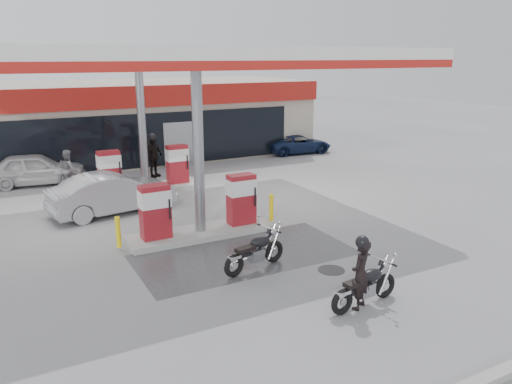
{
  "coord_description": "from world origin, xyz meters",
  "views": [
    {
      "loc": [
        -5.34,
        -11.57,
        5.36
      ],
      "look_at": [
        1.83,
        1.82,
        1.2
      ],
      "focal_mm": 35.0,
      "sensor_mm": 36.0,
      "label": 1
    }
  ],
  "objects_px": {
    "main_motorcycle": "(366,287)",
    "attendant": "(68,169)",
    "parked_motorcycle": "(256,252)",
    "hatchback_silver": "(113,193)",
    "parked_car_right": "(298,144)",
    "biker_walking": "(153,157)",
    "pump_island_near": "(200,214)",
    "pump_island_far": "(145,174)",
    "sedan_white": "(35,169)",
    "biker_main": "(360,274)"
  },
  "relations": [
    {
      "from": "pump_island_far",
      "to": "main_motorcycle",
      "type": "xyz_separation_m",
      "value": [
        1.53,
        -11.86,
        -0.27
      ]
    },
    {
      "from": "sedan_white",
      "to": "attendant",
      "type": "distance_m",
      "value": 1.79
    },
    {
      "from": "pump_island_far",
      "to": "hatchback_silver",
      "type": "distance_m",
      "value": 3.02
    },
    {
      "from": "hatchback_silver",
      "to": "biker_main",
      "type": "bearing_deg",
      "value": -170.32
    },
    {
      "from": "biker_walking",
      "to": "attendant",
      "type": "bearing_deg",
      "value": 154.41
    },
    {
      "from": "main_motorcycle",
      "to": "attendant",
      "type": "distance_m",
      "value": 14.36
    },
    {
      "from": "pump_island_near",
      "to": "parked_motorcycle",
      "type": "bearing_deg",
      "value": -83.89
    },
    {
      "from": "sedan_white",
      "to": "parked_car_right",
      "type": "relative_size",
      "value": 1.07
    },
    {
      "from": "pump_island_far",
      "to": "attendant",
      "type": "height_order",
      "value": "pump_island_far"
    },
    {
      "from": "pump_island_far",
      "to": "biker_walking",
      "type": "distance_m",
      "value": 2.45
    },
    {
      "from": "sedan_white",
      "to": "attendant",
      "type": "relative_size",
      "value": 2.48
    },
    {
      "from": "main_motorcycle",
      "to": "parked_motorcycle",
      "type": "bearing_deg",
      "value": 105.96
    },
    {
      "from": "sedan_white",
      "to": "hatchback_silver",
      "type": "xyz_separation_m",
      "value": [
        2.03,
        -5.6,
        0.02
      ]
    },
    {
      "from": "attendant",
      "to": "parked_car_right",
      "type": "height_order",
      "value": "attendant"
    },
    {
      "from": "pump_island_near",
      "to": "pump_island_far",
      "type": "bearing_deg",
      "value": 90.0
    },
    {
      "from": "sedan_white",
      "to": "biker_walking",
      "type": "relative_size",
      "value": 2.15
    },
    {
      "from": "parked_motorcycle",
      "to": "biker_walking",
      "type": "relative_size",
      "value": 1.04
    },
    {
      "from": "hatchback_silver",
      "to": "biker_walking",
      "type": "height_order",
      "value": "biker_walking"
    },
    {
      "from": "main_motorcycle",
      "to": "parked_motorcycle",
      "type": "height_order",
      "value": "parked_motorcycle"
    },
    {
      "from": "biker_walking",
      "to": "main_motorcycle",
      "type": "bearing_deg",
      "value": -118.83
    },
    {
      "from": "main_motorcycle",
      "to": "parked_car_right",
      "type": "relative_size",
      "value": 0.51
    },
    {
      "from": "biker_walking",
      "to": "sedan_white",
      "type": "bearing_deg",
      "value": 137.65
    },
    {
      "from": "pump_island_far",
      "to": "parked_motorcycle",
      "type": "relative_size",
      "value": 2.61
    },
    {
      "from": "pump_island_near",
      "to": "hatchback_silver",
      "type": "relative_size",
      "value": 1.18
    },
    {
      "from": "pump_island_near",
      "to": "attendant",
      "type": "relative_size",
      "value": 3.14
    },
    {
      "from": "pump_island_near",
      "to": "biker_main",
      "type": "relative_size",
      "value": 3.24
    },
    {
      "from": "pump_island_far",
      "to": "biker_walking",
      "type": "bearing_deg",
      "value": 64.65
    },
    {
      "from": "parked_motorcycle",
      "to": "hatchback_silver",
      "type": "distance_m",
      "value": 6.93
    },
    {
      "from": "parked_motorcycle",
      "to": "parked_car_right",
      "type": "xyz_separation_m",
      "value": [
        9.68,
        12.99,
        0.07
      ]
    },
    {
      "from": "pump_island_far",
      "to": "main_motorcycle",
      "type": "bearing_deg",
      "value": -82.66
    },
    {
      "from": "attendant",
      "to": "sedan_white",
      "type": "bearing_deg",
      "value": 32.38
    },
    {
      "from": "parked_motorcycle",
      "to": "pump_island_near",
      "type": "bearing_deg",
      "value": 82.22
    },
    {
      "from": "pump_island_far",
      "to": "sedan_white",
      "type": "bearing_deg",
      "value": 140.33
    },
    {
      "from": "parked_car_right",
      "to": "biker_walking",
      "type": "bearing_deg",
      "value": 105.77
    },
    {
      "from": "pump_island_far",
      "to": "parked_car_right",
      "type": "distance_m",
      "value": 10.77
    },
    {
      "from": "pump_island_near",
      "to": "biker_main",
      "type": "bearing_deg",
      "value": -77.2
    },
    {
      "from": "pump_island_near",
      "to": "attendant",
      "type": "xyz_separation_m",
      "value": [
        -2.69,
        7.86,
        0.11
      ]
    },
    {
      "from": "biker_main",
      "to": "sedan_white",
      "type": "bearing_deg",
      "value": -102.29
    },
    {
      "from": "main_motorcycle",
      "to": "attendant",
      "type": "height_order",
      "value": "attendant"
    },
    {
      "from": "main_motorcycle",
      "to": "hatchback_silver",
      "type": "relative_size",
      "value": 0.45
    },
    {
      "from": "main_motorcycle",
      "to": "parked_motorcycle",
      "type": "relative_size",
      "value": 0.99
    },
    {
      "from": "attendant",
      "to": "biker_main",
      "type": "bearing_deg",
      "value": -172.44
    },
    {
      "from": "attendant",
      "to": "hatchback_silver",
      "type": "distance_m",
      "value": 4.35
    },
    {
      "from": "hatchback_silver",
      "to": "parked_car_right",
      "type": "xyz_separation_m",
      "value": [
        11.83,
        6.4,
        -0.19
      ]
    },
    {
      "from": "pump_island_far",
      "to": "biker_main",
      "type": "xyz_separation_m",
      "value": [
        1.34,
        -11.89,
        0.08
      ]
    },
    {
      "from": "pump_island_near",
      "to": "pump_island_far",
      "type": "height_order",
      "value": "same"
    },
    {
      "from": "pump_island_near",
      "to": "pump_island_far",
      "type": "relative_size",
      "value": 1.0
    },
    {
      "from": "pump_island_near",
      "to": "parked_motorcycle",
      "type": "relative_size",
      "value": 2.61
    },
    {
      "from": "pump_island_near",
      "to": "parked_car_right",
      "type": "distance_m",
      "value": 14.14
    },
    {
      "from": "sedan_white",
      "to": "attendant",
      "type": "bearing_deg",
      "value": -130.93
    }
  ]
}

